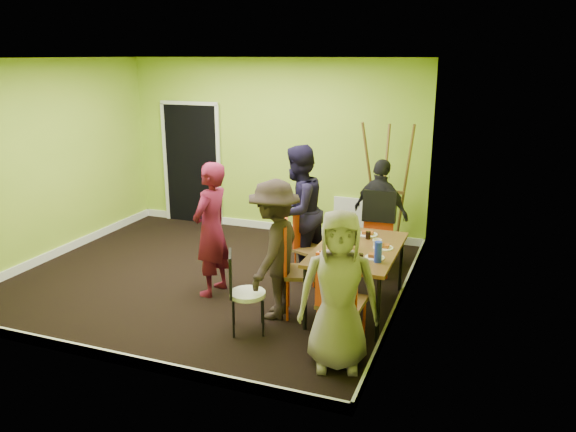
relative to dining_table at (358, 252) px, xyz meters
name	(u,v)px	position (x,y,z in m)	size (l,w,h in m)	color
ground	(211,277)	(-2.03, 0.25, -0.70)	(5.00, 5.00, 0.00)	black
room_walls	(208,204)	(-2.05, 0.30, 0.29)	(5.04, 4.54, 2.82)	#98C332
dining_table	(358,252)	(0.00, 0.00, 0.00)	(0.90, 1.50, 0.75)	black
chair_left_far	(308,243)	(-0.80, 0.65, -0.19)	(0.48, 0.48, 0.89)	red
chair_left_near	(297,263)	(-0.60, -0.36, -0.09)	(0.57, 0.56, 1.08)	red
chair_back_end	(379,215)	(-0.04, 1.36, 0.07)	(0.47, 0.55, 1.08)	red
chair_front_end	(340,296)	(0.07, -1.01, -0.10)	(0.45, 0.45, 1.05)	red
chair_bentwood	(242,288)	(-1.01, -0.95, -0.21)	(0.46, 0.45, 0.88)	black
easel	(386,189)	(-0.10, 2.12, 0.26)	(0.77, 0.73, 1.93)	brown
plate_near_left	(351,234)	(-0.19, 0.45, 0.06)	(0.24, 0.24, 0.01)	white
plate_near_right	(326,254)	(-0.27, -0.34, 0.06)	(0.22, 0.22, 0.01)	white
plate_far_back	(368,234)	(0.00, 0.48, 0.06)	(0.24, 0.24, 0.01)	white
plate_far_front	(352,263)	(0.06, -0.51, 0.06)	(0.23, 0.23, 0.01)	white
plate_wall_back	(383,248)	(0.27, 0.08, 0.06)	(0.23, 0.23, 0.01)	white
plate_wall_front	(375,257)	(0.25, -0.27, 0.06)	(0.21, 0.21, 0.01)	white
thermos	(351,240)	(-0.07, -0.05, 0.15)	(0.07, 0.07, 0.20)	white
blue_bottle	(378,252)	(0.30, -0.38, 0.17)	(0.08, 0.08, 0.22)	#192DC0
orange_bottle	(350,238)	(-0.14, 0.16, 0.10)	(0.04, 0.04, 0.09)	red
glass_mid	(355,234)	(-0.11, 0.30, 0.11)	(0.06, 0.06, 0.10)	black
glass_back	(368,235)	(0.04, 0.34, 0.10)	(0.06, 0.06, 0.09)	black
glass_front	(360,258)	(0.14, -0.47, 0.11)	(0.07, 0.07, 0.10)	black
cup_a	(342,250)	(-0.12, -0.26, 0.10)	(0.11, 0.11, 0.09)	white
cup_b	(377,243)	(0.20, 0.07, 0.10)	(0.11, 0.11, 0.10)	white
person_standing	(211,229)	(-1.76, -0.17, 0.12)	(0.60, 0.39, 1.64)	maroon
person_left_far	(298,211)	(-1.00, 0.79, 0.17)	(0.84, 0.66, 1.74)	black
person_left_near	(274,250)	(-0.82, -0.49, 0.09)	(1.01, 0.58, 1.56)	black
person_back_end	(381,212)	(-0.06, 1.56, 0.05)	(0.87, 0.36, 1.48)	black
person_front_end	(339,291)	(0.13, -1.27, 0.07)	(0.75, 0.49, 1.53)	gray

